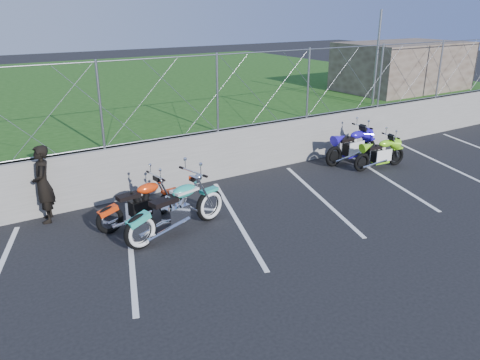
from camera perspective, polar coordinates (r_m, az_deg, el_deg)
ground at (r=9.49m, az=2.76°, el=-6.98°), size 90.00×90.00×0.00m
retaining_wall at (r=12.05m, az=-6.78°, el=2.28°), size 30.00×0.22×1.30m
grass_field at (r=21.28m, az=-18.84°, el=9.20°), size 30.00×20.00×1.30m
stone_building at (r=19.87m, az=19.20°, el=12.99°), size 5.00×3.00×1.80m
chain_link_fence at (r=11.65m, az=-7.12°, el=10.02°), size 28.00×0.03×2.00m
sign_pole at (r=16.28m, az=16.33°, el=14.05°), size 0.08×0.08×3.00m
parking_lines at (r=10.87m, az=4.92°, el=-3.35°), size 18.29×4.31×0.01m
cruiser_turquoise at (r=9.53m, az=-7.58°, el=-3.74°), size 2.45×0.84×1.24m
naked_orange at (r=10.11m, az=-11.86°, el=-2.95°), size 2.02×0.68×1.01m
sportbike_green at (r=13.94m, az=16.74°, el=2.98°), size 1.81×0.64×0.94m
sportbike_blue at (r=14.29m, az=13.53°, el=3.92°), size 2.05×0.73×1.06m
person_standing at (r=10.71m, az=-22.87°, el=-0.48°), size 0.52×0.68×1.68m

